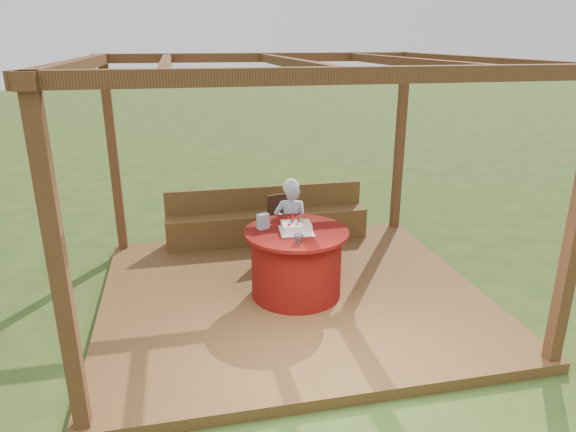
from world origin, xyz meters
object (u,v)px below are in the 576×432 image
at_px(chair, 284,222).
at_px(drinking_glass, 299,239).
at_px(birthday_cake, 296,227).
at_px(bench, 268,223).
at_px(gift_bag, 263,221).
at_px(elderly_woman, 291,224).
at_px(table, 296,262).

relative_size(chair, drinking_glass, 8.55).
distance_m(birthday_cake, drinking_glass, 0.36).
bearing_deg(birthday_cake, bench, 90.74).
bearing_deg(gift_bag, birthday_cake, -48.90).
bearing_deg(drinking_glass, bench, 89.17).
xyz_separation_m(bench, gift_bag, (-0.34, -1.65, 0.64)).
xyz_separation_m(birthday_cake, drinking_glass, (-0.05, -0.35, -0.01)).
xyz_separation_m(chair, drinking_glass, (-0.17, -1.61, 0.39)).
height_order(bench, birthday_cake, birthday_cake).
height_order(birthday_cake, gift_bag, gift_bag).
distance_m(bench, elderly_woman, 1.16).
relative_size(gift_bag, drinking_glass, 1.81).
relative_size(bench, birthday_cake, 7.33).
bearing_deg(gift_bag, elderly_woman, 26.49).
relative_size(bench, chair, 3.52).
relative_size(birthday_cake, drinking_glass, 4.10).
height_order(table, gift_bag, gift_bag).
xyz_separation_m(table, drinking_glass, (-0.06, -0.37, 0.45)).
bearing_deg(chair, table, -95.00).
distance_m(bench, chair, 0.61).
relative_size(birthday_cake, gift_bag, 2.27).
relative_size(bench, gift_bag, 16.63).
height_order(gift_bag, drinking_glass, gift_bag).
bearing_deg(birthday_cake, elderly_woman, 82.44).
bearing_deg(bench, elderly_woman, -83.83).
bearing_deg(bench, chair, -76.10).
height_order(table, birthday_cake, birthday_cake).
height_order(bench, drinking_glass, drinking_glass).
height_order(bench, chair, chair).
height_order(table, elderly_woman, elderly_woman).
distance_m(elderly_woman, birthday_cake, 0.76).
relative_size(table, birthday_cake, 2.96).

